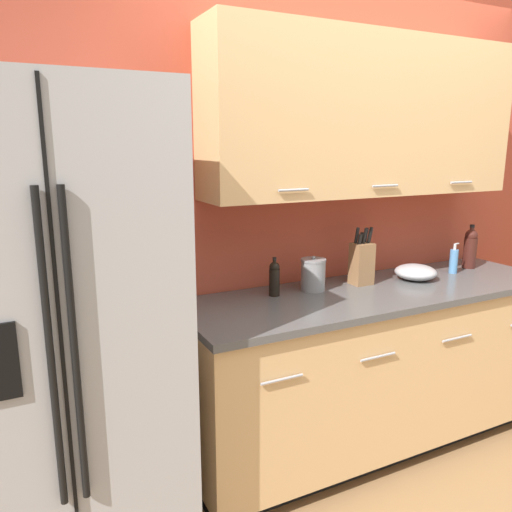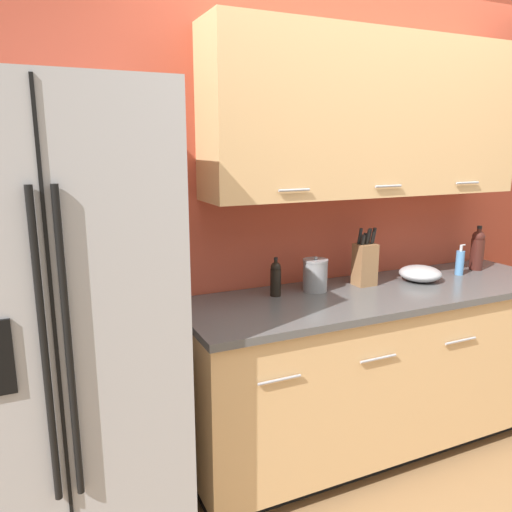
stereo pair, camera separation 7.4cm
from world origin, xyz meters
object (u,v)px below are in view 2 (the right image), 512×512
at_px(wine_bottle, 477,249).
at_px(steel_canister, 315,275).
at_px(mixing_bowl, 420,273).
at_px(oil_bottle, 276,278).
at_px(soap_dispenser, 460,262).
at_px(refrigerator, 53,337).
at_px(knife_block, 365,263).

relative_size(wine_bottle, steel_canister, 1.47).
distance_m(steel_canister, mixing_bowl, 0.65).
height_order(oil_bottle, mixing_bowl, oil_bottle).
distance_m(wine_bottle, steel_canister, 1.14).
distance_m(soap_dispenser, oil_bottle, 1.18).
bearing_deg(refrigerator, steel_canister, 8.36).
height_order(knife_block, mixing_bowl, knife_block).
xyz_separation_m(steel_canister, mixing_bowl, (0.64, -0.08, -0.04)).
bearing_deg(wine_bottle, knife_block, 179.90).
bearing_deg(steel_canister, knife_block, -3.66).
height_order(refrigerator, steel_canister, refrigerator).
xyz_separation_m(oil_bottle, steel_canister, (0.23, -0.00, -0.01)).
xyz_separation_m(refrigerator, steel_canister, (1.29, 0.19, 0.06)).
bearing_deg(refrigerator, wine_bottle, 3.99).
relative_size(soap_dispenser, steel_canister, 0.98).
distance_m(soap_dispenser, mixing_bowl, 0.31).
relative_size(refrigerator, steel_canister, 10.21).
relative_size(wine_bottle, oil_bottle, 1.36).
bearing_deg(refrigerator, mixing_bowl, 3.25).
bearing_deg(mixing_bowl, oil_bottle, 174.44).
relative_size(oil_bottle, mixing_bowl, 0.86).
xyz_separation_m(knife_block, mixing_bowl, (0.34, -0.06, -0.08)).
bearing_deg(knife_block, steel_canister, 176.34).
bearing_deg(wine_bottle, refrigerator, -176.01).
bearing_deg(soap_dispenser, refrigerator, -176.97).
bearing_deg(oil_bottle, mixing_bowl, -5.56).
height_order(knife_block, steel_canister, knife_block).
bearing_deg(mixing_bowl, wine_bottle, 6.82).
height_order(soap_dispenser, mixing_bowl, soap_dispenser).
relative_size(oil_bottle, steel_canister, 1.08).
distance_m(knife_block, oil_bottle, 0.53).
height_order(wine_bottle, mixing_bowl, wine_bottle).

